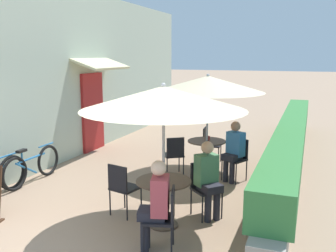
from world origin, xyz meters
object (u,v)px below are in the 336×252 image
(cafe_chair_near_back, at_px, (122,185))
(cafe_chair_near_left, at_px, (165,215))
(patio_umbrella_near, at_px, (163,98))
(cafe_chair_near_right, at_px, (204,185))
(seated_patron_near_right, at_px, (208,176))
(patio_table_near, at_px, (164,192))
(seated_patron_mid_right, at_px, (234,149))
(patio_umbrella_mid, at_px, (208,84))
(cafe_chair_mid_right, at_px, (237,156))
(coffee_cup_mid, at_px, (208,138))
(bicycle_second, at_px, (32,166))
(cafe_chair_mid_back, at_px, (209,142))
(cafe_chair_mid_left, at_px, (174,153))
(seated_patron_near_left, at_px, (156,202))
(coffee_cup_near, at_px, (165,180))
(patio_table_mid, at_px, (207,149))

(cafe_chair_near_back, bearing_deg, cafe_chair_near_left, -24.24)
(patio_umbrella_near, bearing_deg, cafe_chair_near_right, 52.47)
(cafe_chair_near_left, bearing_deg, patio_umbrella_near, 5.76)
(seated_patron_near_right, bearing_deg, patio_table_near, -2.67)
(seated_patron_mid_right, bearing_deg, patio_umbrella_mid, -2.67)
(cafe_chair_mid_right, relative_size, coffee_cup_mid, 9.67)
(coffee_cup_mid, bearing_deg, patio_table_near, -88.62)
(cafe_chair_near_right, xyz_separation_m, cafe_chair_mid_right, (0.16, 1.93, 0.00))
(patio_umbrella_near, distance_m, cafe_chair_near_left, 1.64)
(patio_umbrella_mid, distance_m, bicycle_second, 4.02)
(patio_table_near, distance_m, coffee_cup_mid, 2.87)
(cafe_chair_mid_right, xyz_separation_m, cafe_chair_mid_back, (-0.85, 1.01, 0.00))
(cafe_chair_near_left, xyz_separation_m, cafe_chair_near_back, (-1.05, 0.80, 0.00))
(cafe_chair_mid_left, bearing_deg, cafe_chair_near_left, -106.71)
(patio_umbrella_near, xyz_separation_m, seated_patron_near_right, (0.55, 0.53, -1.28))
(seated_patron_near_left, xyz_separation_m, cafe_chair_mid_right, (0.44, 3.28, -0.17))
(patio_umbrella_mid, height_order, cafe_chair_mid_left, patio_umbrella_mid)
(coffee_cup_near, height_order, cafe_chair_mid_back, cafe_chair_mid_back)
(patio_table_mid, distance_m, patio_umbrella_mid, 1.42)
(patio_umbrella_mid, bearing_deg, bicycle_second, -148.57)
(cafe_chair_mid_left, bearing_deg, coffee_cup_mid, 8.24)
(cafe_chair_mid_left, bearing_deg, seated_patron_near_left, -108.74)
(patio_umbrella_near, height_order, cafe_chair_mid_right, patio_umbrella_near)
(patio_umbrella_near, height_order, cafe_chair_near_back, patio_umbrella_near)
(patio_table_near, height_order, patio_table_mid, same)
(cafe_chair_near_back, distance_m, coffee_cup_near, 0.88)
(seated_patron_near_left, relative_size, bicycle_second, 0.75)
(cafe_chair_mid_right, bearing_deg, patio_umbrella_mid, 5.76)
(cafe_chair_near_left, bearing_deg, cafe_chair_near_back, 35.76)
(cafe_chair_mid_left, height_order, bicycle_second, cafe_chair_mid_left)
(cafe_chair_mid_right, bearing_deg, patio_table_near, 101.66)
(cafe_chair_mid_back, bearing_deg, cafe_chair_near_back, -13.21)
(coffee_cup_near, bearing_deg, cafe_chair_near_back, 166.08)
(patio_table_near, distance_m, cafe_chair_mid_left, 2.40)
(cafe_chair_near_right, height_order, patio_table_mid, cafe_chair_near_right)
(seated_patron_near_left, distance_m, cafe_chair_near_right, 1.38)
(coffee_cup_near, xyz_separation_m, cafe_chair_mid_left, (-0.73, 2.41, -0.25))
(seated_patron_near_left, distance_m, coffee_cup_mid, 3.61)
(cafe_chair_near_right, height_order, coffee_cup_mid, cafe_chair_near_right)
(cafe_chair_near_back, height_order, cafe_chair_mid_left, same)
(cafe_chair_near_back, bearing_deg, cafe_chair_mid_right, 73.72)
(patio_umbrella_near, bearing_deg, cafe_chair_near_left, -67.53)
(cafe_chair_near_left, bearing_deg, patio_table_near, 5.76)
(cafe_chair_near_left, distance_m, patio_table_mid, 3.52)
(patio_table_near, distance_m, cafe_chair_near_back, 0.76)
(seated_patron_near_right, relative_size, cafe_chair_mid_left, 1.44)
(seated_patron_mid_right, xyz_separation_m, cafe_chair_mid_back, (-0.80, 1.11, -0.17))
(patio_umbrella_near, relative_size, seated_patron_mid_right, 1.94)
(coffee_cup_mid, bearing_deg, seated_patron_near_right, -75.23)
(seated_patron_near_left, distance_m, cafe_chair_mid_left, 3.16)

